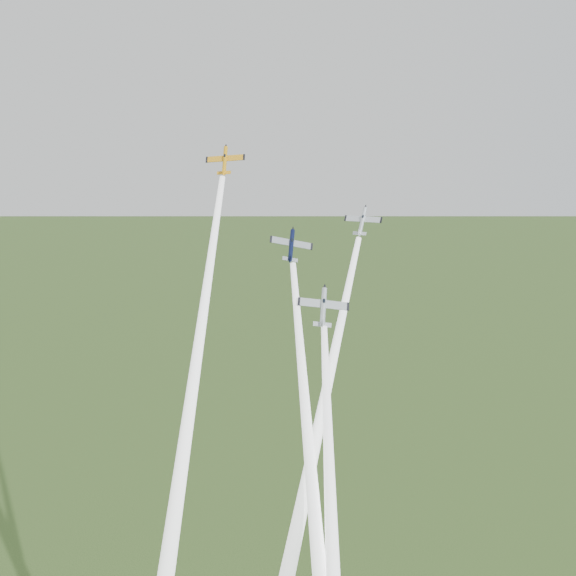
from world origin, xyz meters
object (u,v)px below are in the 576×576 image
object	(u,v)px
plane_yellow	(225,160)
plane_navy	(291,245)
plane_silver_right	(362,221)
plane_silver_low	(323,307)

from	to	relation	value
plane_yellow	plane_navy	bearing A→B (deg)	-21.56
plane_yellow	plane_silver_right	world-z (taller)	plane_yellow
plane_silver_low	plane_navy	bearing A→B (deg)	124.47
plane_yellow	plane_navy	xyz separation A→B (m)	(11.15, -5.94, -13.07)
plane_navy	plane_silver_low	world-z (taller)	plane_navy
plane_silver_right	plane_silver_low	world-z (taller)	plane_silver_right
plane_silver_right	plane_yellow	bearing A→B (deg)	-153.33
plane_yellow	plane_silver_right	distance (m)	25.15
plane_navy	plane_yellow	bearing A→B (deg)	142.00
plane_navy	plane_silver_low	xyz separation A→B (m)	(5.14, -6.50, -8.47)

